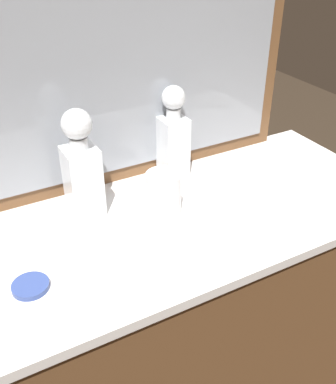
# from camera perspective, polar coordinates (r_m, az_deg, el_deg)

# --- Properties ---
(dresser) EXTENTS (1.26, 0.52, 0.89)m
(dresser) POSITION_cam_1_polar(r_m,az_deg,el_deg) (1.44, 0.00, -17.83)
(dresser) COLOR brown
(dresser) RESTS_ON ground_plane
(dresser_mirror) EXTENTS (1.00, 0.03, 0.79)m
(dresser_mirror) POSITION_cam_1_polar(r_m,az_deg,el_deg) (1.18, -6.00, 18.94)
(dresser_mirror) COLOR brown
(dresser_mirror) RESTS_ON dresser
(crystal_decanter_right) EXTENTS (0.08, 0.08, 0.28)m
(crystal_decanter_right) POSITION_cam_1_polar(r_m,az_deg,el_deg) (1.13, -10.63, 2.27)
(crystal_decanter_right) COLOR white
(crystal_decanter_right) RESTS_ON dresser
(crystal_decanter_far_left) EXTENTS (0.07, 0.07, 0.26)m
(crystal_decanter_far_left) POSITION_cam_1_polar(r_m,az_deg,el_deg) (1.28, 0.65, 6.40)
(crystal_decanter_far_left) COLOR white
(crystal_decanter_far_left) RESTS_ON dresser
(crystal_tumbler_far_left) EXTENTS (0.09, 0.09, 0.11)m
(crystal_tumbler_far_left) POSITION_cam_1_polar(r_m,az_deg,el_deg) (1.14, -0.56, -0.33)
(crystal_tumbler_far_left) COLOR white
(crystal_tumbler_far_left) RESTS_ON dresser
(porcelain_dish) EXTENTS (0.08, 0.08, 0.01)m
(porcelain_dish) POSITION_cam_1_polar(r_m,az_deg,el_deg) (0.99, -16.75, -11.16)
(porcelain_dish) COLOR #33478C
(porcelain_dish) RESTS_ON dresser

